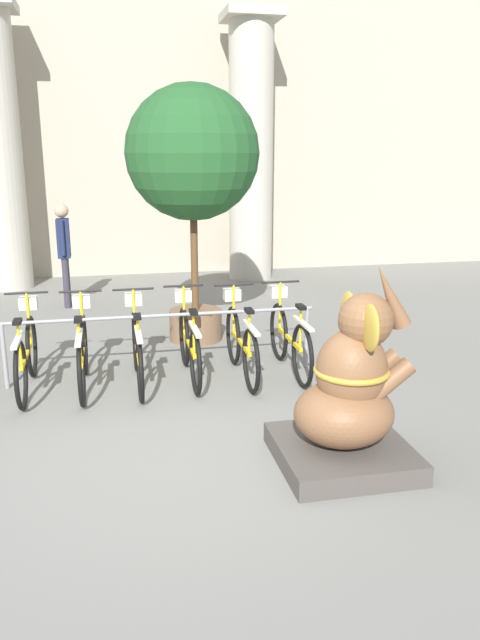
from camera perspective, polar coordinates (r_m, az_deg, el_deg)
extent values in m
plane|color=slate|center=(5.66, -5.87, -11.98)|extent=(60.00, 60.00, 0.00)
cube|color=#B2A893|center=(13.63, -10.34, 16.71)|extent=(20.00, 0.20, 6.00)
cylinder|color=#BCB7A8|center=(12.94, 1.01, 14.82)|extent=(0.88, 0.88, 5.00)
cube|color=#BCB7A8|center=(13.18, 1.07, 26.11)|extent=(1.10, 1.10, 0.16)
cylinder|color=gray|center=(7.40, -20.74, -3.14)|extent=(0.05, 0.05, 0.75)
cylinder|color=gray|center=(7.66, 6.09, -1.62)|extent=(0.05, 0.05, 0.75)
cylinder|color=gray|center=(7.22, -7.18, 0.41)|extent=(3.61, 0.04, 0.04)
torus|color=black|center=(7.72, -18.51, -2.30)|extent=(0.05, 0.73, 0.73)
torus|color=black|center=(6.78, -19.39, -4.78)|extent=(0.05, 0.73, 0.73)
cube|color=yellow|center=(7.23, -18.96, -3.08)|extent=(0.04, 0.90, 0.04)
cube|color=silver|center=(6.66, -19.68, -1.71)|extent=(0.06, 0.61, 0.03)
cylinder|color=yellow|center=(6.79, -19.48, -2.42)|extent=(0.03, 0.03, 0.52)
cube|color=black|center=(6.72, -19.69, -0.13)|extent=(0.08, 0.18, 0.04)
cylinder|color=yellow|center=(7.59, -18.75, -0.04)|extent=(0.03, 0.03, 0.65)
cylinder|color=black|center=(7.52, -18.96, 2.35)|extent=(0.48, 0.03, 0.03)
cube|color=silver|center=(7.65, -18.79, 1.49)|extent=(0.20, 0.16, 0.14)
torus|color=black|center=(7.63, -14.06, -2.16)|extent=(0.05, 0.73, 0.73)
torus|color=black|center=(6.68, -14.31, -4.66)|extent=(0.05, 0.73, 0.73)
cube|color=yellow|center=(7.14, -14.21, -2.95)|extent=(0.04, 0.90, 0.04)
cube|color=silver|center=(6.56, -14.53, -1.55)|extent=(0.06, 0.61, 0.03)
cylinder|color=yellow|center=(6.69, -14.43, -2.27)|extent=(0.03, 0.03, 0.52)
cube|color=black|center=(6.62, -14.59, 0.05)|extent=(0.08, 0.18, 0.04)
cylinder|color=yellow|center=(7.50, -14.23, 0.12)|extent=(0.03, 0.03, 0.65)
cylinder|color=black|center=(7.42, -14.39, 2.55)|extent=(0.48, 0.03, 0.03)
cube|color=silver|center=(7.55, -14.30, 1.67)|extent=(0.20, 0.16, 0.14)
torus|color=black|center=(7.61, -9.55, -1.94)|extent=(0.05, 0.73, 0.73)
torus|color=black|center=(6.67, -9.14, -4.41)|extent=(0.05, 0.73, 0.73)
cube|color=yellow|center=(7.12, -9.37, -2.71)|extent=(0.04, 0.90, 0.04)
cube|color=silver|center=(6.55, -9.28, -1.29)|extent=(0.06, 0.61, 0.03)
cylinder|color=yellow|center=(6.68, -9.28, -2.02)|extent=(0.03, 0.03, 0.52)
cube|color=black|center=(6.60, -9.38, 0.31)|extent=(0.08, 0.18, 0.04)
cylinder|color=yellow|center=(7.49, -9.64, 0.35)|extent=(0.03, 0.03, 0.65)
cylinder|color=black|center=(7.41, -9.75, 2.78)|extent=(0.48, 0.03, 0.03)
cube|color=silver|center=(7.54, -9.74, 1.90)|extent=(0.20, 0.16, 0.14)
torus|color=black|center=(7.73, -5.12, -1.53)|extent=(0.05, 0.73, 0.73)
torus|color=black|center=(6.78, -4.09, -3.90)|extent=(0.05, 0.73, 0.73)
cube|color=yellow|center=(7.24, -4.64, -2.26)|extent=(0.04, 0.90, 0.04)
cube|color=silver|center=(6.67, -4.15, -0.83)|extent=(0.06, 0.61, 0.03)
cylinder|color=yellow|center=(6.80, -4.25, -1.55)|extent=(0.03, 0.03, 0.52)
cube|color=black|center=(6.72, -4.29, 0.74)|extent=(0.08, 0.18, 0.04)
cylinder|color=yellow|center=(7.60, -5.14, 0.73)|extent=(0.03, 0.03, 0.65)
cylinder|color=black|center=(7.53, -5.19, 3.13)|extent=(0.48, 0.03, 0.03)
cube|color=silver|center=(7.65, -5.26, 2.26)|extent=(0.20, 0.16, 0.14)
torus|color=black|center=(7.75, -0.64, -1.42)|extent=(0.05, 0.73, 0.73)
torus|color=black|center=(6.82, 1.01, -3.76)|extent=(0.05, 0.73, 0.73)
cube|color=yellow|center=(7.27, 0.14, -2.14)|extent=(0.04, 0.90, 0.04)
cube|color=silver|center=(6.71, 1.03, -0.70)|extent=(0.06, 0.61, 0.03)
cylinder|color=yellow|center=(6.83, 0.84, -1.42)|extent=(0.03, 0.03, 0.52)
cube|color=black|center=(6.76, 0.85, 0.86)|extent=(0.08, 0.18, 0.04)
cylinder|color=yellow|center=(7.62, -0.58, 0.84)|extent=(0.03, 0.03, 0.65)
cylinder|color=black|center=(7.55, -0.59, 3.23)|extent=(0.48, 0.03, 0.03)
cube|color=silver|center=(7.68, -0.73, 2.36)|extent=(0.20, 0.16, 0.14)
torus|color=black|center=(7.93, 3.56, -1.06)|extent=(0.05, 0.73, 0.73)
torus|color=black|center=(7.02, 5.72, -3.29)|extent=(0.05, 0.73, 0.73)
cube|color=yellow|center=(7.46, 4.58, -1.74)|extent=(0.04, 0.90, 0.04)
cube|color=silver|center=(6.91, 5.80, -0.31)|extent=(0.06, 0.61, 0.03)
cylinder|color=yellow|center=(7.03, 5.53, -1.02)|extent=(0.03, 0.03, 0.52)
cube|color=black|center=(6.96, 5.59, 1.21)|extent=(0.08, 0.18, 0.04)
cylinder|color=yellow|center=(7.81, 3.67, 1.15)|extent=(0.03, 0.03, 0.65)
cylinder|color=black|center=(7.73, 3.72, 3.49)|extent=(0.48, 0.03, 0.03)
cube|color=silver|center=(7.86, 3.50, 2.63)|extent=(0.20, 0.16, 0.14)
cube|color=#4C4742|center=(5.51, 9.31, -11.89)|extent=(1.10, 1.10, 0.18)
ellipsoid|color=brown|center=(5.35, 9.47, -8.41)|extent=(0.85, 0.75, 0.55)
ellipsoid|color=brown|center=(5.23, 10.17, -4.58)|extent=(0.60, 0.55, 0.70)
sphere|color=brown|center=(5.15, 11.42, -0.01)|extent=(0.45, 0.45, 0.45)
ellipsoid|color=#B79333|center=(5.32, 9.88, 0.57)|extent=(0.08, 0.32, 0.38)
ellipsoid|color=#B79333|center=(4.92, 11.80, -0.72)|extent=(0.08, 0.32, 0.38)
cone|color=brown|center=(5.18, 13.57, 2.17)|extent=(0.38, 0.16, 0.57)
cylinder|color=brown|center=(5.47, 12.33, -4.65)|extent=(0.45, 0.15, 0.40)
cylinder|color=brown|center=(5.26, 13.44, -5.54)|extent=(0.45, 0.15, 0.40)
torus|color=#B79333|center=(5.23, 10.17, -4.58)|extent=(0.63, 0.63, 0.05)
cylinder|color=#383342|center=(11.10, -15.55, 3.44)|extent=(0.11, 0.11, 0.85)
cylinder|color=#383342|center=(10.93, -15.60, 3.27)|extent=(0.11, 0.11, 0.85)
cube|color=#1E284C|center=(10.90, -15.85, 7.21)|extent=(0.20, 0.32, 0.64)
sphere|color=tan|center=(10.85, -16.03, 9.59)|extent=(0.23, 0.23, 0.23)
cylinder|color=#1E284C|center=(11.09, -15.80, 7.51)|extent=(0.07, 0.07, 0.58)
cylinder|color=#1E284C|center=(10.69, -15.93, 7.23)|extent=(0.07, 0.07, 0.58)
cylinder|color=brown|center=(8.82, -4.07, -0.42)|extent=(0.74, 0.74, 0.43)
cylinder|color=brown|center=(8.62, -4.19, 5.52)|extent=(0.10, 0.10, 1.42)
sphere|color=#235628|center=(8.50, -4.38, 15.00)|extent=(1.77, 1.77, 1.77)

